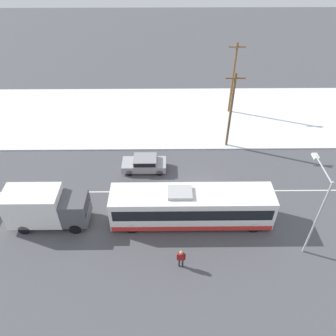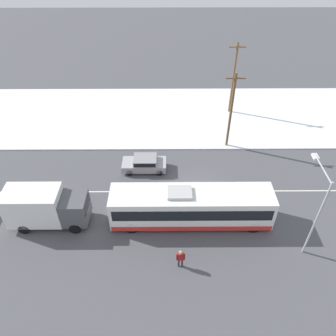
{
  "view_description": "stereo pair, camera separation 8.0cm",
  "coord_description": "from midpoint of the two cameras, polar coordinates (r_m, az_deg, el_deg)",
  "views": [
    {
      "loc": [
        -2.83,
        -20.49,
        19.89
      ],
      "look_at": [
        -2.61,
        1.5,
        1.4
      ],
      "focal_mm": 35.0,
      "sensor_mm": 36.0,
      "label": 1
    },
    {
      "loc": [
        -2.75,
        -20.49,
        19.89
      ],
      "look_at": [
        -2.61,
        1.5,
        1.4
      ],
      "focal_mm": 35.0,
      "sensor_mm": 36.0,
      "label": 2
    }
  ],
  "objects": [
    {
      "name": "streetlamp",
      "position": [
        23.6,
        24.44,
        -5.42
      ],
      "size": [
        0.36,
        3.11,
        6.82
      ],
      "color": "#9EA3A8",
      "rests_on": "ground_plane"
    },
    {
      "name": "sedan_car",
      "position": [
        30.32,
        -4.18,
        0.85
      ],
      "size": [
        4.05,
        1.8,
        1.41
      ],
      "rotation": [
        0.0,
        0.0,
        3.14
      ],
      "color": "#9E9EA3",
      "rests_on": "ground_plane"
    },
    {
      "name": "ground_plane",
      "position": [
        28.69,
        5.18,
        -4.04
      ],
      "size": [
        120.0,
        120.0,
        0.0
      ],
      "primitive_type": "plane",
      "color": "#4C4C51"
    },
    {
      "name": "lane_marking_center",
      "position": [
        28.69,
        5.18,
        -4.04
      ],
      "size": [
        60.0,
        0.12,
        0.0
      ],
      "color": "silver",
      "rests_on": "ground_plane"
    },
    {
      "name": "utility_pole_snowlot",
      "position": [
        38.11,
        11.18,
        15.15
      ],
      "size": [
        1.8,
        0.24,
        8.2
      ],
      "color": "brown",
      "rests_on": "ground_plane"
    },
    {
      "name": "pedestrian_at_stop",
      "position": [
        22.94,
        2.2,
        -15.25
      ],
      "size": [
        0.61,
        0.27,
        1.69
      ],
      "color": "#23232D",
      "rests_on": "ground_plane"
    },
    {
      "name": "snow_lot",
      "position": [
        38.73,
        3.69,
        9.17
      ],
      "size": [
        80.0,
        13.3,
        0.12
      ],
      "color": "silver",
      "rests_on": "ground_plane"
    },
    {
      "name": "box_truck",
      "position": [
        26.5,
        -20.67,
        -6.37
      ],
      "size": [
        6.05,
        2.3,
        3.29
      ],
      "color": "silver",
      "rests_on": "ground_plane"
    },
    {
      "name": "utility_pole_roadside",
      "position": [
        32.03,
        10.82,
        9.83
      ],
      "size": [
        1.8,
        0.24,
        7.89
      ],
      "color": "brown",
      "rests_on": "ground_plane"
    },
    {
      "name": "city_bus",
      "position": [
        25.2,
        4.0,
        -6.74
      ],
      "size": [
        12.26,
        2.57,
        3.19
      ],
      "color": "white",
      "rests_on": "ground_plane"
    }
  ]
}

